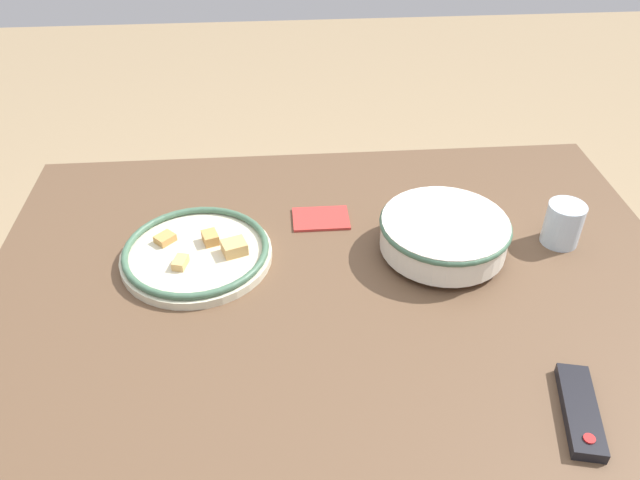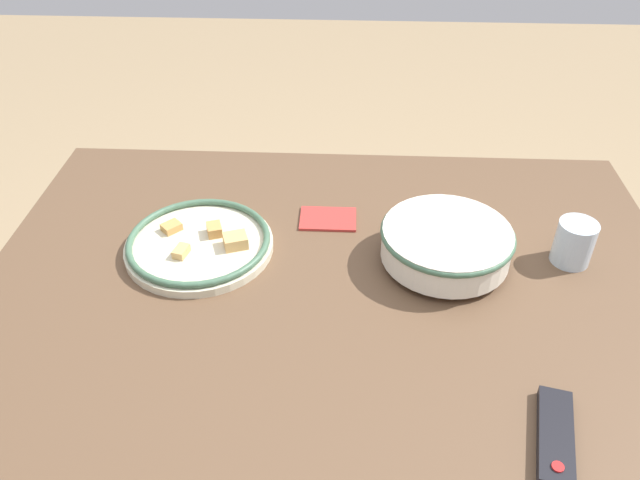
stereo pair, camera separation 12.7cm
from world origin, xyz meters
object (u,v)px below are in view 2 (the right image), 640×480
food_plate (200,243)px  drinking_glass (574,243)px  noodle_bowl (446,243)px  tv_remote (555,437)px

food_plate → drinking_glass: bearing=180.0°
noodle_bowl → drinking_glass: (-0.26, -0.02, -0.00)m
drinking_glass → tv_remote: bearing=72.5°
noodle_bowl → drinking_glass: size_ratio=2.87×
food_plate → tv_remote: 0.77m
tv_remote → drinking_glass: (-0.14, -0.44, 0.04)m
food_plate → tv_remote: bearing=145.1°
noodle_bowl → food_plate: 0.51m
noodle_bowl → tv_remote: bearing=106.0°
noodle_bowl → food_plate: (0.51, -0.02, -0.03)m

